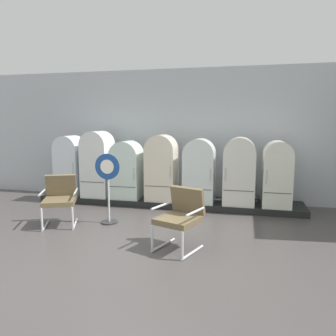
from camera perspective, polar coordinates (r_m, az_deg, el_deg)
The scene contains 13 objects.
ground at distance 5.10m, azimuth -8.45°, elevation -15.00°, with size 12.00×10.00×0.05m, color #474241.
back_wall at distance 8.21m, azimuth 0.88°, elevation 5.86°, with size 11.76×0.12×3.26m.
display_plinth at distance 7.82m, azimuth -0.16°, elevation -5.94°, with size 6.26×0.95×0.14m, color black.
refrigerator_0 at distance 8.45m, azimuth -16.91°, elevation 0.73°, with size 0.62×0.61×1.49m.
refrigerator_1 at distance 8.13m, azimuth -12.29°, elevation 1.06°, with size 0.66×0.70×1.61m.
refrigerator_2 at distance 7.83m, azimuth -7.30°, elevation -0.08°, with size 0.70×0.64×1.38m.
refrigerator_3 at distance 7.54m, azimuth -1.17°, elevation 0.38°, with size 0.68×0.62×1.54m.
refrigerator_4 at distance 7.37m, azimuth 5.52°, elevation -0.20°, with size 0.69×0.61×1.46m.
refrigerator_5 at distance 7.30m, azimuth 12.47°, elevation -0.24°, with size 0.69×0.61×1.50m.
refrigerator_6 at distance 7.39m, azimuth 18.70°, elevation -0.65°, with size 0.60×0.71×1.43m.
armchair_left at distance 6.57m, azimuth -18.54°, elevation -4.87°, with size 0.81×0.86×0.95m.
armchair_right at distance 5.08m, azimuth 2.26°, elevation -8.22°, with size 0.80×0.85×0.95m.
sign_stand at distance 6.37m, azimuth -10.52°, elevation -3.55°, with size 0.50×0.32×1.37m.
Camera 1 is at (1.78, -4.34, 1.98)m, focal length 34.54 mm.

